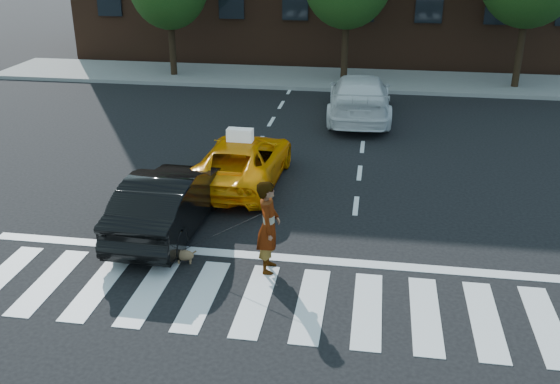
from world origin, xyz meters
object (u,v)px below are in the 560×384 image
taxi (242,161)px  dog (182,255)px  woman (268,227)px  white_suv (359,97)px  black_sedan (168,201)px

taxi → dog: taxi is taller
taxi → woman: (1.44, -4.31, 0.32)m
dog → white_suv: bearing=63.9°
woman → dog: 1.91m
black_sedan → woman: 2.85m
black_sedan → white_suv: bearing=-110.5°
white_suv → woman: bearing=81.0°
black_sedan → white_suv: size_ratio=0.80×
dog → woman: bearing=-10.1°
taxi → white_suv: (2.75, 6.52, 0.15)m
black_sedan → white_suv: (3.77, 9.43, 0.07)m
black_sedan → dog: (0.72, -1.41, -0.51)m
dog → taxi: bearing=75.6°
taxi → dog: size_ratio=8.12×
taxi → dog: (-0.31, -4.32, -0.43)m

